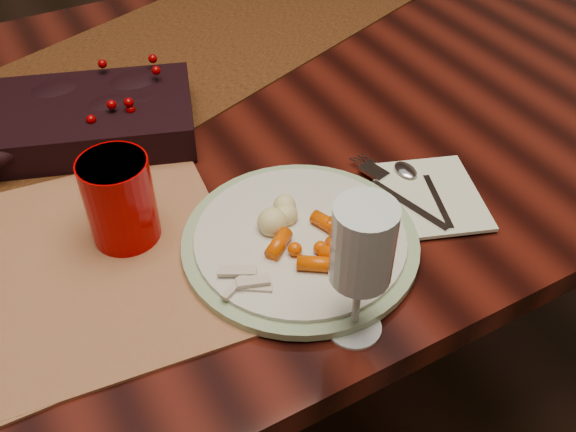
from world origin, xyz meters
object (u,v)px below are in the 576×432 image
dinner_plate (300,240)px  baby_carrots (315,240)px  wine_glass (360,274)px  placemat_main (29,281)px  mashed_potatoes (275,205)px  turkey_shreds (234,280)px  napkin (429,196)px  red_cup (120,200)px  dining_table (225,281)px  centerpiece (66,116)px

dinner_plate → baby_carrots: baby_carrots is taller
dinner_plate → wine_glass: 0.16m
placemat_main → mashed_potatoes: (0.30, -0.06, 0.04)m
turkey_shreds → napkin: size_ratio=0.48×
placemat_main → baby_carrots: 0.34m
turkey_shreds → napkin: (0.30, 0.03, -0.02)m
placemat_main → mashed_potatoes: mashed_potatoes is taller
dinner_plate → red_cup: bearing=146.2°
wine_glass → dining_table: bearing=87.2°
centerpiece → red_cup: (0.01, -0.24, 0.02)m
mashed_potatoes → wine_glass: wine_glass is taller
turkey_shreds → baby_carrots: bearing=4.6°
dining_table → dinner_plate: dinner_plate is taller
mashed_potatoes → turkey_shreds: 0.12m
dining_table → red_cup: (-0.19, -0.18, 0.44)m
dining_table → red_cup: 0.51m
centerpiece → wine_glass: 0.53m
baby_carrots → mashed_potatoes: 0.07m
dining_table → wine_glass: 0.64m
dining_table → centerpiece: 0.46m
turkey_shreds → wine_glass: bearing=-47.9°
mashed_potatoes → turkey_shreds: mashed_potatoes is taller
placemat_main → mashed_potatoes: 0.30m
baby_carrots → mashed_potatoes: bearing=104.1°
baby_carrots → turkey_shreds: bearing=-175.4°
dinner_plate → baby_carrots: size_ratio=2.67×
baby_carrots → wine_glass: size_ratio=0.62×
red_cup → baby_carrots: bearing=-37.7°
mashed_potatoes → wine_glass: size_ratio=0.41×
centerpiece → placemat_main: centerpiece is taller
turkey_shreds → wine_glass: (0.09, -0.10, 0.06)m
baby_carrots → turkey_shreds: (-0.11, -0.01, -0.00)m
red_cup → wine_glass: wine_glass is taller
dinner_plate → dining_table: bearing=87.9°
dining_table → turkey_shreds: bearing=-108.9°
napkin → placemat_main: bearing=-172.2°
centerpiece → mashed_potatoes: centerpiece is taller
turkey_shreds → dinner_plate: bearing=17.2°
placemat_main → wine_glass: bearing=-32.5°
placemat_main → wine_glass: 0.39m
wine_glass → centerpiece: bearing=109.4°
dining_table → wine_glass: size_ratio=10.19×
placemat_main → dinner_plate: size_ratio=1.66×
dinner_plate → mashed_potatoes: (-0.01, 0.04, 0.03)m
turkey_shreds → wine_glass: size_ratio=0.41×
dining_table → dinner_plate: bearing=-92.1°
napkin → wine_glass: size_ratio=0.86×
placemat_main → centerpiece: bearing=71.5°
dining_table → centerpiece: centerpiece is taller
baby_carrots → mashed_potatoes: size_ratio=1.50×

